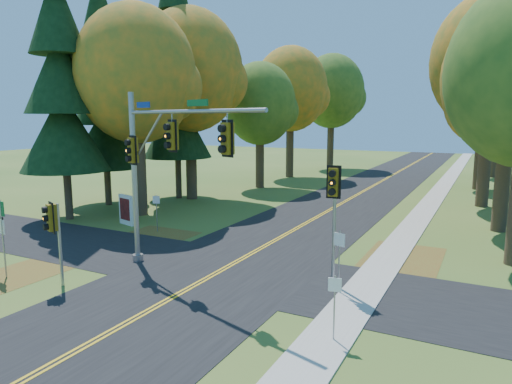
% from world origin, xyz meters
% --- Properties ---
extents(ground, '(160.00, 160.00, 0.00)m').
position_xyz_m(ground, '(0.00, 0.00, 0.00)').
color(ground, '#385E21').
rests_on(ground, ground).
extents(road_main, '(8.00, 160.00, 0.02)m').
position_xyz_m(road_main, '(0.00, 0.00, 0.01)').
color(road_main, black).
rests_on(road_main, ground).
extents(road_cross, '(60.00, 6.00, 0.02)m').
position_xyz_m(road_cross, '(0.00, 2.00, 0.01)').
color(road_cross, black).
rests_on(road_cross, ground).
extents(centerline_left, '(0.10, 160.00, 0.01)m').
position_xyz_m(centerline_left, '(-0.10, 0.00, 0.03)').
color(centerline_left, gold).
rests_on(centerline_left, road_main).
extents(centerline_right, '(0.10, 160.00, 0.01)m').
position_xyz_m(centerline_right, '(0.10, 0.00, 0.03)').
color(centerline_right, gold).
rests_on(centerline_right, road_main).
extents(sidewalk_east, '(1.60, 160.00, 0.06)m').
position_xyz_m(sidewalk_east, '(6.20, 0.00, 0.03)').
color(sidewalk_east, '#9E998E').
rests_on(sidewalk_east, ground).
extents(leaf_patch_w_near, '(4.00, 6.00, 0.00)m').
position_xyz_m(leaf_patch_w_near, '(-6.50, 4.00, 0.01)').
color(leaf_patch_w_near, brown).
rests_on(leaf_patch_w_near, ground).
extents(leaf_patch_e, '(3.50, 8.00, 0.00)m').
position_xyz_m(leaf_patch_e, '(6.80, 6.00, 0.01)').
color(leaf_patch_e, brown).
rests_on(leaf_patch_e, ground).
extents(leaf_patch_w_far, '(3.00, 5.00, 0.00)m').
position_xyz_m(leaf_patch_w_far, '(-7.50, -3.00, 0.01)').
color(leaf_patch_w_far, brown).
rests_on(leaf_patch_w_far, ground).
extents(tree_w_a, '(8.00, 8.00, 14.15)m').
position_xyz_m(tree_w_a, '(-11.13, 9.38, 9.49)').
color(tree_w_a, '#38281C').
rests_on(tree_w_a, ground).
extents(tree_w_b, '(8.60, 8.60, 15.38)m').
position_xyz_m(tree_w_b, '(-11.72, 16.29, 10.37)').
color(tree_w_b, '#38281C').
rests_on(tree_w_b, ground).
extents(tree_w_c, '(6.80, 6.80, 11.91)m').
position_xyz_m(tree_w_c, '(-9.54, 24.47, 7.94)').
color(tree_w_c, '#38281C').
rests_on(tree_w_c, ground).
extents(tree_e_c, '(8.80, 8.80, 15.79)m').
position_xyz_m(tree_e_c, '(9.88, 23.69, 10.66)').
color(tree_e_c, '#38281C').
rests_on(tree_e_c, ground).
extents(tree_w_d, '(8.20, 8.20, 14.56)m').
position_xyz_m(tree_w_d, '(-10.13, 33.18, 9.78)').
color(tree_w_d, '#38281C').
rests_on(tree_w_d, ground).
extents(tree_e_d, '(7.00, 7.00, 12.32)m').
position_xyz_m(tree_e_d, '(9.26, 32.87, 8.24)').
color(tree_e_d, '#38281C').
rests_on(tree_e_d, ground).
extents(tree_w_e, '(8.40, 8.40, 14.97)m').
position_xyz_m(tree_w_e, '(-8.92, 44.09, 10.07)').
color(tree_w_e, '#38281C').
rests_on(tree_w_e, ground).
extents(tree_e_e, '(7.80, 7.80, 13.74)m').
position_xyz_m(tree_e_e, '(10.47, 43.58, 9.19)').
color(tree_e_e, '#38281C').
rests_on(tree_e_e, ground).
extents(pine_a, '(5.60, 5.60, 19.48)m').
position_xyz_m(pine_a, '(-14.50, 6.00, 9.18)').
color(pine_a, '#38281C').
rests_on(pine_a, ground).
extents(pine_b, '(5.60, 5.60, 17.31)m').
position_xyz_m(pine_b, '(-16.00, 11.00, 8.16)').
color(pine_b, '#38281C').
rests_on(pine_b, ground).
extents(pine_c, '(5.60, 5.60, 20.56)m').
position_xyz_m(pine_c, '(-13.00, 16.00, 9.69)').
color(pine_c, '#38281C').
rests_on(pine_c, ground).
extents(traffic_mast, '(8.23, 2.87, 7.80)m').
position_xyz_m(traffic_mast, '(-2.20, 0.40, 5.02)').
color(traffic_mast, gray).
rests_on(traffic_mast, ground).
extents(east_signal_pole, '(0.57, 0.65, 4.89)m').
position_xyz_m(east_signal_pole, '(4.95, 2.04, 3.71)').
color(east_signal_pole, gray).
rests_on(east_signal_pole, ground).
extents(ped_signal_pole, '(0.51, 0.62, 3.46)m').
position_xyz_m(ped_signal_pole, '(-4.78, -2.95, 2.57)').
color(ped_signal_pole, gray).
rests_on(ped_signal_pole, ground).
extents(info_kiosk, '(1.37, 0.54, 1.90)m').
position_xyz_m(info_kiosk, '(-9.97, 6.52, 0.95)').
color(info_kiosk, white).
rests_on(info_kiosk, ground).
extents(reg_sign_e_north, '(0.46, 0.16, 2.45)m').
position_xyz_m(reg_sign_e_north, '(5.36, 1.61, 1.68)').
color(reg_sign_e_north, gray).
rests_on(reg_sign_e_north, ground).
extents(reg_sign_e_south, '(0.39, 0.11, 2.07)m').
position_xyz_m(reg_sign_e_south, '(6.40, -2.18, 1.41)').
color(reg_sign_e_south, gray).
rests_on(reg_sign_e_south, ground).
extents(reg_sign_w, '(0.41, 0.16, 2.23)m').
position_xyz_m(reg_sign_w, '(-7.08, 5.99, 1.53)').
color(reg_sign_w, gray).
rests_on(reg_sign_w, ground).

